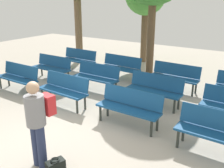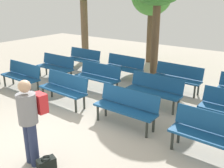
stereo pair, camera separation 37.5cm
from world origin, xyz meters
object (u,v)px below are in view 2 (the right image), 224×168
object	(u,v)px
bench_r0_c2	(126,106)
bench_r1_c2	(155,89)
bench_r1_c0	(56,65)
bench_r2_c1	(124,66)
bench_r2_c0	(83,58)
bench_r0_c0	(22,75)
bench_r0_c3	(213,133)
bench_r2_c2	(177,76)
bench_r0_c1	(64,87)
bench_r1_c1	(98,75)
handbag	(47,165)
visitor_with_backpack	(30,118)

from	to	relation	value
bench_r0_c2	bench_r1_c2	xyz separation A→B (m)	(0.01, 1.44, 0.00)
bench_r1_c0	bench_r2_c1	size ratio (longest dim) A/B	0.99
bench_r0_c2	bench_r2_c0	bearing A→B (deg)	144.28
bench_r0_c0	bench_r1_c2	size ratio (longest dim) A/B	1.00
bench_r2_c1	bench_r0_c3	bearing A→B (deg)	-34.87
bench_r0_c0	bench_r2_c1	distance (m)	3.61
bench_r2_c2	bench_r0_c0	bearing A→B (deg)	-144.52
bench_r0_c0	bench_r0_c2	size ratio (longest dim) A/B	1.00
bench_r0_c1	bench_r2_c0	xyz separation A→B (m)	(-1.98, 3.02, 0.00)
bench_r0_c3	bench_r1_c1	bearing A→B (deg)	159.74
bench_r0_c0	bench_r2_c0	xyz separation A→B (m)	(0.07, 2.97, 0.00)
bench_r1_c1	bench_r1_c2	distance (m)	2.10
bench_r1_c0	bench_r0_c0	bearing A→B (deg)	-90.98
bench_r2_c1	bench_r2_c2	size ratio (longest dim) A/B	1.00
bench_r0_c3	bench_r0_c1	bearing A→B (deg)	179.13
bench_r2_c2	handbag	world-z (taller)	bench_r2_c2
bench_r1_c1	bench_r2_c2	size ratio (longest dim) A/B	0.99
bench_r1_c0	visitor_with_backpack	distance (m)	5.29
bench_r0_c3	bench_r2_c2	world-z (taller)	same
bench_r1_c1	bench_r2_c1	distance (m)	1.47
bench_r0_c0	bench_r1_c1	size ratio (longest dim) A/B	1.00
bench_r1_c1	visitor_with_backpack	size ratio (longest dim) A/B	0.97
bench_r0_c2	bench_r1_c2	size ratio (longest dim) A/B	1.00
bench_r0_c3	bench_r0_c2	bearing A→B (deg)	177.92
bench_r1_c1	bench_r2_c2	bearing A→B (deg)	33.91
bench_r0_c3	bench_r2_c1	world-z (taller)	same
bench_r0_c2	bench_r2_c2	xyz separation A→B (m)	(0.07, 2.94, 0.00)
bench_r2_c1	handbag	bearing A→B (deg)	-68.26
bench_r0_c3	handbag	bearing A→B (deg)	-134.11
bench_r1_c0	bench_r1_c2	bearing A→B (deg)	-1.47
bench_r1_c0	bench_r1_c2	distance (m)	4.19
bench_r0_c1	bench_r0_c3	bearing A→B (deg)	0.06
bench_r1_c2	bench_r2_c0	xyz separation A→B (m)	(-4.15, 1.63, 0.00)
bench_r0_c1	bench_r0_c3	size ratio (longest dim) A/B	1.00
bench_r1_c2	bench_r2_c2	bearing A→B (deg)	89.39
bench_r1_c0	bench_r2_c2	bearing A→B (deg)	18.21
bench_r0_c3	visitor_with_backpack	world-z (taller)	visitor_with_backpack
bench_r1_c0	bench_r2_c2	world-z (taller)	same
bench_r0_c1	bench_r1_c1	world-z (taller)	same
bench_r1_c1	visitor_with_backpack	bearing A→B (deg)	-67.78
bench_r2_c2	bench_r1_c0	bearing A→B (deg)	-160.41
visitor_with_backpack	bench_r2_c1	bearing A→B (deg)	-68.32
visitor_with_backpack	bench_r1_c2	bearing A→B (deg)	-93.04
bench_r0_c0	handbag	distance (m)	4.70
bench_r1_c0	bench_r2_c1	bearing A→B (deg)	34.04
bench_r1_c2	visitor_with_backpack	bearing A→B (deg)	-97.66
bench_r0_c0	bench_r0_c2	bearing A→B (deg)	-0.26
bench_r1_c0	handbag	distance (m)	5.59
bench_r1_c1	bench_r2_c2	world-z (taller)	same
bench_r2_c2	handbag	size ratio (longest dim) A/B	4.46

